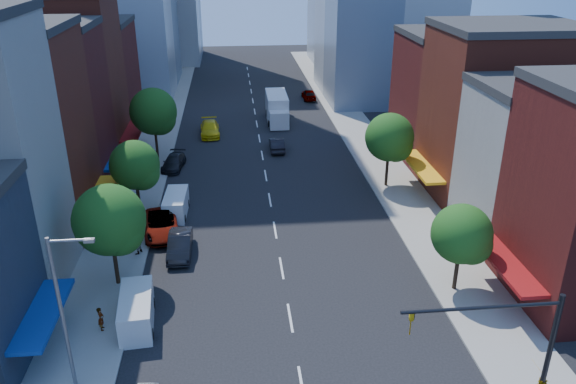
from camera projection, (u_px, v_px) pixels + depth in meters
name	position (u px, v px, depth m)	size (l,w,h in m)	color
sidewalk_left	(153.00, 147.00, 65.32)	(5.00, 120.00, 0.15)	gray
sidewalk_right	(364.00, 140.00, 67.62)	(5.00, 120.00, 0.15)	gray
bldg_left_2	(2.00, 137.00, 43.59)	(12.00, 9.00, 16.00)	maroon
bldg_left_3	(37.00, 113.00, 51.52)	(12.00, 8.00, 15.00)	#571815
bldg_left_4	(60.00, 81.00, 58.84)	(12.00, 9.00, 17.00)	maroon
bldg_left_5	(84.00, 80.00, 68.29)	(12.00, 10.00, 13.00)	#571815
bldg_right_1	(548.00, 166.00, 43.27)	(12.00, 8.00, 12.00)	beige
bldg_right_2	(500.00, 115.00, 50.85)	(12.00, 10.00, 15.00)	maroon
bldg_right_3	(457.00, 98.00, 60.35)	(12.00, 10.00, 13.00)	#571815
traffic_signal	(534.00, 370.00, 25.27)	(7.24, 2.24, 8.00)	black
streetlight	(64.00, 306.00, 27.81)	(2.25, 0.25, 9.00)	slate
tree_left_near	(112.00, 223.00, 37.04)	(4.80, 4.80, 7.30)	black
tree_left_mid	(137.00, 167.00, 47.18)	(4.20, 4.20, 6.65)	black
tree_left_far	(155.00, 113.00, 59.64)	(5.00, 5.00, 7.75)	black
tree_right_near	(464.00, 236.00, 36.71)	(4.00, 4.00, 6.20)	black
tree_right_far	(391.00, 139.00, 52.80)	(4.60, 4.60, 7.20)	black
parked_car_second	(180.00, 245.00, 42.57)	(1.69, 4.85, 1.60)	black
parked_car_third	(161.00, 225.00, 45.58)	(2.70, 5.85, 1.63)	#999999
parked_car_rear	(174.00, 162.00, 58.96)	(1.94, 4.77, 1.39)	black
cargo_van_near	(137.00, 312.00, 34.47)	(2.34, 4.95, 2.04)	silver
cargo_van_far	(176.00, 205.00, 48.70)	(2.00, 4.59, 1.93)	white
taxi	(210.00, 129.00, 69.19)	(2.28, 5.62, 1.63)	#DCBF0B
traffic_car_oncoming	(277.00, 144.00, 64.07)	(1.56, 4.47, 1.47)	black
traffic_car_far	(309.00, 94.00, 85.05)	(1.82, 4.53, 1.54)	#999999
box_truck	(277.00, 109.00, 74.37)	(2.81, 8.80, 3.53)	silver
pedestrian_near	(101.00, 319.00, 33.99)	(0.57, 0.37, 1.56)	#999999
pedestrian_far	(136.00, 243.00, 42.35)	(0.86, 0.67, 1.77)	#999999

